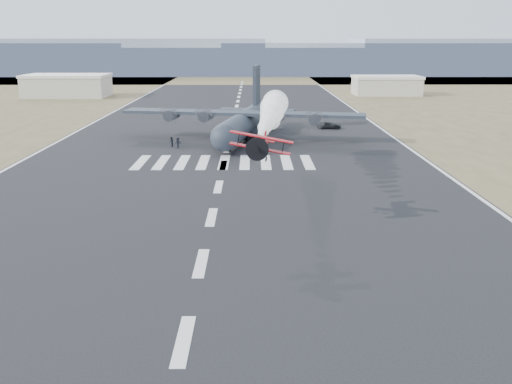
{
  "coord_description": "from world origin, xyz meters",
  "views": [
    {
      "loc": [
        4.09,
        -30.19,
        17.26
      ],
      "look_at": [
        4.4,
        18.79,
        4.0
      ],
      "focal_mm": 40.0,
      "sensor_mm": 36.0,
      "label": 1
    }
  ],
  "objects_px": {
    "support_vehicle": "(329,125)",
    "crew_d": "(254,139)",
    "hangar_right": "(386,85)",
    "crew_f": "(248,138)",
    "aerobatic_biplane": "(261,144)",
    "transport_aircraft": "(245,121)",
    "crew_e": "(261,140)",
    "crew_g": "(263,141)",
    "crew_c": "(178,143)",
    "hangar_left": "(67,85)",
    "crew_h": "(172,142)",
    "crew_a": "(215,138)",
    "crew_b": "(220,138)"
  },
  "relations": [
    {
      "from": "support_vehicle",
      "to": "crew_d",
      "type": "bearing_deg",
      "value": 144.52
    },
    {
      "from": "hangar_right",
      "to": "crew_f",
      "type": "height_order",
      "value": "hangar_right"
    },
    {
      "from": "hangar_right",
      "to": "crew_d",
      "type": "bearing_deg",
      "value": -115.85
    },
    {
      "from": "aerobatic_biplane",
      "to": "transport_aircraft",
      "type": "height_order",
      "value": "transport_aircraft"
    },
    {
      "from": "crew_e",
      "to": "crew_f",
      "type": "xyz_separation_m",
      "value": [
        -2.09,
        1.77,
        -0.04
      ]
    },
    {
      "from": "crew_f",
      "to": "crew_g",
      "type": "height_order",
      "value": "same"
    },
    {
      "from": "crew_c",
      "to": "crew_d",
      "type": "relative_size",
      "value": 1.04
    },
    {
      "from": "hangar_left",
      "to": "crew_h",
      "type": "distance_m",
      "value": 93.36
    },
    {
      "from": "hangar_left",
      "to": "transport_aircraft",
      "type": "relative_size",
      "value": 0.58
    },
    {
      "from": "hangar_left",
      "to": "crew_a",
      "type": "bearing_deg",
      "value": -57.99
    },
    {
      "from": "support_vehicle",
      "to": "crew_a",
      "type": "bearing_deg",
      "value": 131.92
    },
    {
      "from": "crew_b",
      "to": "crew_h",
      "type": "distance_m",
      "value": 8.2
    },
    {
      "from": "transport_aircraft",
      "to": "crew_g",
      "type": "height_order",
      "value": "transport_aircraft"
    },
    {
      "from": "crew_c",
      "to": "crew_d",
      "type": "height_order",
      "value": "crew_c"
    },
    {
      "from": "crew_h",
      "to": "aerobatic_biplane",
      "type": "bearing_deg",
      "value": -12.79
    },
    {
      "from": "hangar_right",
      "to": "transport_aircraft",
      "type": "xyz_separation_m",
      "value": [
        -43.26,
        -79.73,
        0.13
      ]
    },
    {
      "from": "transport_aircraft",
      "to": "support_vehicle",
      "type": "xyz_separation_m",
      "value": [
        16.41,
        11.14,
        -2.47
      ]
    },
    {
      "from": "crew_a",
      "to": "support_vehicle",
      "type": "bearing_deg",
      "value": 35.32
    },
    {
      "from": "support_vehicle",
      "to": "crew_e",
      "type": "height_order",
      "value": "crew_e"
    },
    {
      "from": "aerobatic_biplane",
      "to": "crew_b",
      "type": "distance_m",
      "value": 44.2
    },
    {
      "from": "crew_e",
      "to": "crew_g",
      "type": "height_order",
      "value": "crew_e"
    },
    {
      "from": "crew_c",
      "to": "aerobatic_biplane",
      "type": "bearing_deg",
      "value": 82.98
    },
    {
      "from": "crew_f",
      "to": "crew_h",
      "type": "relative_size",
      "value": 1.12
    },
    {
      "from": "transport_aircraft",
      "to": "hangar_right",
      "type": "bearing_deg",
      "value": 72.27
    },
    {
      "from": "hangar_right",
      "to": "crew_d",
      "type": "height_order",
      "value": "hangar_right"
    },
    {
      "from": "crew_a",
      "to": "crew_b",
      "type": "relative_size",
      "value": 0.93
    },
    {
      "from": "crew_d",
      "to": "crew_e",
      "type": "distance_m",
      "value": 1.38
    },
    {
      "from": "crew_c",
      "to": "crew_h",
      "type": "bearing_deg",
      "value": -69.2
    },
    {
      "from": "support_vehicle",
      "to": "crew_f",
      "type": "xyz_separation_m",
      "value": [
        -15.79,
        -16.41,
        0.23
      ]
    },
    {
      "from": "hangar_right",
      "to": "crew_d",
      "type": "distance_m",
      "value": 95.5
    },
    {
      "from": "crew_h",
      "to": "crew_b",
      "type": "bearing_deg",
      "value": 77.51
    },
    {
      "from": "transport_aircraft",
      "to": "crew_b",
      "type": "relative_size",
      "value": 22.91
    },
    {
      "from": "crew_f",
      "to": "crew_g",
      "type": "distance_m",
      "value": 3.37
    },
    {
      "from": "crew_d",
      "to": "crew_f",
      "type": "xyz_separation_m",
      "value": [
        -1.01,
        0.93,
        0.04
      ]
    },
    {
      "from": "transport_aircraft",
      "to": "crew_h",
      "type": "xyz_separation_m",
      "value": [
        -11.9,
        -8.18,
        -2.34
      ]
    },
    {
      "from": "crew_b",
      "to": "crew_c",
      "type": "relative_size",
      "value": 1.03
    },
    {
      "from": "crew_a",
      "to": "crew_h",
      "type": "xyz_separation_m",
      "value": [
        -6.95,
        -3.25,
        -0.05
      ]
    },
    {
      "from": "aerobatic_biplane",
      "to": "support_vehicle",
      "type": "bearing_deg",
      "value": 81.14
    },
    {
      "from": "crew_d",
      "to": "crew_a",
      "type": "bearing_deg",
      "value": -18.57
    },
    {
      "from": "crew_a",
      "to": "crew_c",
      "type": "relative_size",
      "value": 0.96
    },
    {
      "from": "crew_c",
      "to": "crew_g",
      "type": "relative_size",
      "value": 0.99
    },
    {
      "from": "support_vehicle",
      "to": "hangar_right",
      "type": "bearing_deg",
      "value": -16.42
    },
    {
      "from": "crew_b",
      "to": "crew_h",
      "type": "bearing_deg",
      "value": -94.39
    },
    {
      "from": "support_vehicle",
      "to": "crew_f",
      "type": "bearing_deg",
      "value": 141.07
    },
    {
      "from": "aerobatic_biplane",
      "to": "crew_g",
      "type": "xyz_separation_m",
      "value": [
        1.0,
        41.15,
        -6.9
      ]
    },
    {
      "from": "transport_aircraft",
      "to": "crew_g",
      "type": "xyz_separation_m",
      "value": [
        3.14,
        -7.51,
        -2.24
      ]
    },
    {
      "from": "support_vehicle",
      "to": "crew_d",
      "type": "xyz_separation_m",
      "value": [
        -14.78,
        -17.34,
        0.18
      ]
    },
    {
      "from": "hangar_right",
      "to": "crew_g",
      "type": "height_order",
      "value": "hangar_right"
    },
    {
      "from": "crew_e",
      "to": "crew_g",
      "type": "distance_m",
      "value": 0.64
    },
    {
      "from": "hangar_left",
      "to": "crew_a",
      "type": "distance_m",
      "value": 93.98
    }
  ]
}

